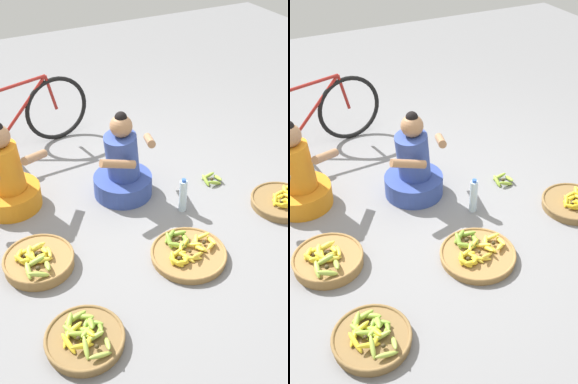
% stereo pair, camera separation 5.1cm
% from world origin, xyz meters
% --- Properties ---
extents(ground_plane, '(10.00, 10.00, 0.00)m').
position_xyz_m(ground_plane, '(0.00, 0.00, 0.00)').
color(ground_plane, slate).
extents(vendor_woman_front, '(0.64, 0.52, 0.81)m').
position_xyz_m(vendor_woman_front, '(0.05, 0.30, 0.26)').
color(vendor_woman_front, '#334793').
rests_on(vendor_woman_front, ground).
extents(vendor_woman_behind, '(0.74, 0.52, 0.81)m').
position_xyz_m(vendor_woman_behind, '(-0.89, 0.57, 0.26)').
color(vendor_woman_behind, orange).
rests_on(vendor_woman_behind, ground).
extents(bicycle_leaning, '(1.70, 0.26, 0.73)m').
position_xyz_m(bicycle_leaning, '(-0.65, 1.45, 0.36)').
color(bicycle_leaning, black).
rests_on(bicycle_leaning, ground).
extents(banana_basket_front_center, '(0.51, 0.51, 0.14)m').
position_xyz_m(banana_basket_front_center, '(-0.84, -1.04, 0.05)').
color(banana_basket_front_center, brown).
rests_on(banana_basket_front_center, ground).
extents(banana_basket_front_right, '(0.53, 0.53, 0.14)m').
position_xyz_m(banana_basket_front_right, '(1.19, -0.49, 0.04)').
color(banana_basket_front_right, brown).
rests_on(banana_basket_front_right, ground).
extents(banana_basket_mid_left, '(0.58, 0.58, 0.13)m').
position_xyz_m(banana_basket_mid_left, '(0.13, -0.67, 0.04)').
color(banana_basket_mid_left, olive).
rests_on(banana_basket_mid_left, ground).
extents(banana_basket_back_left, '(0.53, 0.53, 0.16)m').
position_xyz_m(banana_basket_back_left, '(-0.90, -0.25, 0.06)').
color(banana_basket_back_left, olive).
rests_on(banana_basket_back_left, ground).
extents(loose_bananas_back_right, '(0.17, 0.17, 0.08)m').
position_xyz_m(loose_bananas_back_right, '(0.85, 0.08, 0.03)').
color(loose_bananas_back_right, '#8CAD38').
rests_on(loose_bananas_back_right, ground).
extents(water_bottle, '(0.07, 0.07, 0.32)m').
position_xyz_m(water_bottle, '(0.39, -0.16, 0.15)').
color(water_bottle, silver).
rests_on(water_bottle, ground).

